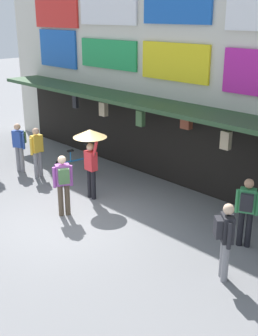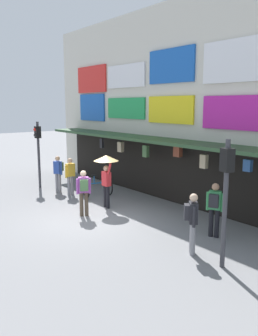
{
  "view_description": "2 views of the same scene",
  "coord_description": "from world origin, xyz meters",
  "px_view_note": "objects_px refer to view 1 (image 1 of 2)",
  "views": [
    {
      "loc": [
        8.34,
        -5.84,
        5.13
      ],
      "look_at": [
        0.59,
        1.56,
        1.24
      ],
      "focal_mm": 45.69,
      "sensor_mm": 36.0,
      "label": 1
    },
    {
      "loc": [
        10.32,
        -6.17,
        3.99
      ],
      "look_at": [
        -0.31,
        2.1,
        1.56
      ],
      "focal_mm": 37.66,
      "sensor_mm": 36.0,
      "label": 2
    }
  ],
  "objects_px": {
    "pedestrian_in_yellow": "(247,208)",
    "pedestrian_in_purple": "(19,144)",
    "pedestrian_with_umbrella": "(90,145)",
    "pedestrian_in_red": "(63,181)",
    "pedestrian_in_green": "(225,236)",
    "pedestrian_in_white": "(37,150)",
    "bicycle_parked": "(76,167)"
  },
  "relations": [
    {
      "from": "pedestrian_in_red",
      "to": "pedestrian_in_yellow",
      "type": "height_order",
      "value": "same"
    },
    {
      "from": "pedestrian_in_red",
      "to": "pedestrian_in_white",
      "type": "bearing_deg",
      "value": 160.23
    },
    {
      "from": "pedestrian_with_umbrella",
      "to": "pedestrian_in_green",
      "type": "height_order",
      "value": "pedestrian_with_umbrella"
    },
    {
      "from": "pedestrian_with_umbrella",
      "to": "pedestrian_in_yellow",
      "type": "relative_size",
      "value": 1.24
    },
    {
      "from": "pedestrian_in_yellow",
      "to": "pedestrian_in_white",
      "type": "relative_size",
      "value": 1.0
    },
    {
      "from": "bicycle_parked",
      "to": "pedestrian_in_purple",
      "type": "xyz_separation_m",
      "value": [
        -1.83,
        -0.96,
        0.59
      ]
    },
    {
      "from": "pedestrian_in_yellow",
      "to": "pedestrian_in_purple",
      "type": "height_order",
      "value": "same"
    },
    {
      "from": "pedestrian_with_umbrella",
      "to": "pedestrian_in_red",
      "type": "height_order",
      "value": "pedestrian_with_umbrella"
    },
    {
      "from": "bicycle_parked",
      "to": "pedestrian_in_red",
      "type": "relative_size",
      "value": 0.75
    },
    {
      "from": "bicycle_parked",
      "to": "pedestrian_in_yellow",
      "type": "relative_size",
      "value": 0.75
    },
    {
      "from": "pedestrian_in_green",
      "to": "pedestrian_in_yellow",
      "type": "relative_size",
      "value": 1.0
    },
    {
      "from": "pedestrian_in_green",
      "to": "pedestrian_in_purple",
      "type": "height_order",
      "value": "same"
    },
    {
      "from": "pedestrian_in_red",
      "to": "pedestrian_in_green",
      "type": "bearing_deg",
      "value": 7.43
    },
    {
      "from": "bicycle_parked",
      "to": "pedestrian_with_umbrella",
      "type": "xyz_separation_m",
      "value": [
        1.63,
        -0.65,
        1.25
      ]
    },
    {
      "from": "bicycle_parked",
      "to": "pedestrian_in_green",
      "type": "xyz_separation_m",
      "value": [
        6.65,
        -1.3,
        0.59
      ]
    },
    {
      "from": "pedestrian_in_white",
      "to": "bicycle_parked",
      "type": "bearing_deg",
      "value": 42.81
    },
    {
      "from": "pedestrian_in_yellow",
      "to": "pedestrian_in_purple",
      "type": "bearing_deg",
      "value": -172.17
    },
    {
      "from": "pedestrian_with_umbrella",
      "to": "pedestrian_in_yellow",
      "type": "bearing_deg",
      "value": 9.82
    },
    {
      "from": "bicycle_parked",
      "to": "pedestrian_in_green",
      "type": "relative_size",
      "value": 0.75
    },
    {
      "from": "pedestrian_in_purple",
      "to": "pedestrian_with_umbrella",
      "type": "bearing_deg",
      "value": 5.16
    },
    {
      "from": "pedestrian_in_yellow",
      "to": "pedestrian_in_white",
      "type": "height_order",
      "value": "same"
    },
    {
      "from": "pedestrian_in_yellow",
      "to": "pedestrian_in_green",
      "type": "bearing_deg",
      "value": -74.1
    },
    {
      "from": "pedestrian_with_umbrella",
      "to": "pedestrian_in_red",
      "type": "distance_m",
      "value": 1.47
    },
    {
      "from": "pedestrian_in_white",
      "to": "pedestrian_in_green",
      "type": "bearing_deg",
      "value": -3.44
    },
    {
      "from": "pedestrian_in_red",
      "to": "pedestrian_in_yellow",
      "type": "distance_m",
      "value": 4.68
    },
    {
      "from": "pedestrian_in_white",
      "to": "pedestrian_in_purple",
      "type": "relative_size",
      "value": 1.0
    },
    {
      "from": "bicycle_parked",
      "to": "pedestrian_in_green",
      "type": "distance_m",
      "value": 6.8
    },
    {
      "from": "pedestrian_with_umbrella",
      "to": "pedestrian_in_green",
      "type": "xyz_separation_m",
      "value": [
        5.02,
        -0.65,
        -0.66
      ]
    },
    {
      "from": "pedestrian_in_yellow",
      "to": "pedestrian_with_umbrella",
      "type": "bearing_deg",
      "value": -170.18
    },
    {
      "from": "pedestrian_with_umbrella",
      "to": "pedestrian_in_purple",
      "type": "distance_m",
      "value": 3.54
    },
    {
      "from": "bicycle_parked",
      "to": "pedestrian_in_white",
      "type": "bearing_deg",
      "value": -137.19
    },
    {
      "from": "pedestrian_in_yellow",
      "to": "pedestrian_in_white",
      "type": "distance_m",
      "value": 7.22
    }
  ]
}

